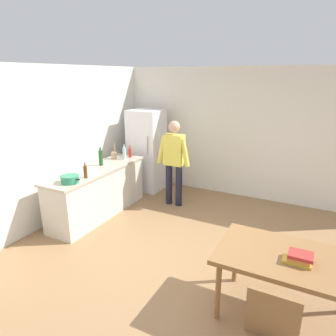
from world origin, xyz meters
name	(u,v)px	position (x,y,z in m)	size (l,w,h in m)	color
ground_plane	(176,265)	(0.00, 0.00, 0.00)	(14.00, 14.00, 0.00)	#936D47
wall_back	(239,133)	(0.00, 3.00, 1.35)	(6.40, 0.12, 2.70)	silver
wall_left	(43,148)	(-2.60, 0.20, 1.35)	(0.12, 5.60, 2.70)	silver
kitchen_counter	(98,192)	(-2.00, 0.80, 0.45)	(0.64, 2.20, 0.90)	beige
refrigerator	(147,150)	(-1.90, 2.40, 0.90)	(0.70, 0.67, 1.80)	white
person	(174,158)	(-0.95, 1.85, 0.98)	(0.70, 0.22, 1.70)	#1E1E2D
dining_table	(286,262)	(1.40, -0.30, 0.67)	(1.40, 0.90, 0.75)	olive
cooking_pot	(70,179)	(-1.88, 0.02, 0.96)	(0.40, 0.28, 0.12)	#2D845B
utensil_jar	(114,155)	(-2.12, 1.49, 0.98)	(0.11, 0.11, 0.32)	tan
bottle_sauce_red	(130,153)	(-1.90, 1.74, 1.00)	(0.06, 0.06, 0.24)	#B22319
bottle_beer_brown	(85,172)	(-1.82, 0.32, 1.01)	(0.06, 0.06, 0.26)	#5B3314
bottle_water_clear	(124,153)	(-1.92, 1.57, 1.03)	(0.07, 0.07, 0.30)	silver
bottle_wine_green	(101,158)	(-2.07, 1.01, 1.05)	(0.08, 0.08, 0.34)	#1E5123
book_stack	(299,258)	(1.52, -0.36, 0.80)	(0.28, 0.20, 0.10)	gold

